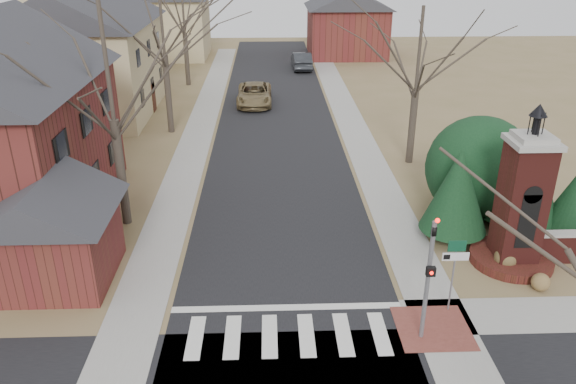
{
  "coord_description": "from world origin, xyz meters",
  "views": [
    {
      "loc": [
        -0.52,
        -13.82,
        11.8
      ],
      "look_at": [
        0.18,
        6.0,
        2.76
      ],
      "focal_mm": 35.0,
      "sensor_mm": 36.0,
      "label": 1
    }
  ],
  "objects_px": {
    "traffic_signal_pole": "(429,269)",
    "distant_car": "(302,60)",
    "sign_post": "(455,262)",
    "pickup_truck": "(254,94)",
    "brick_gate_monument": "(519,214)"
  },
  "relations": [
    {
      "from": "pickup_truck",
      "to": "brick_gate_monument",
      "type": "bearing_deg",
      "value": -65.67
    },
    {
      "from": "traffic_signal_pole",
      "to": "brick_gate_monument",
      "type": "relative_size",
      "value": 0.69
    },
    {
      "from": "traffic_signal_pole",
      "to": "pickup_truck",
      "type": "bearing_deg",
      "value": 101.9
    },
    {
      "from": "pickup_truck",
      "to": "distant_car",
      "type": "relative_size",
      "value": 1.12
    },
    {
      "from": "traffic_signal_pole",
      "to": "distant_car",
      "type": "distance_m",
      "value": 40.59
    },
    {
      "from": "sign_post",
      "to": "distant_car",
      "type": "height_order",
      "value": "sign_post"
    },
    {
      "from": "brick_gate_monument",
      "to": "pickup_truck",
      "type": "relative_size",
      "value": 1.16
    },
    {
      "from": "distant_car",
      "to": "pickup_truck",
      "type": "bearing_deg",
      "value": 68.94
    },
    {
      "from": "traffic_signal_pole",
      "to": "distant_car",
      "type": "bearing_deg",
      "value": 92.19
    },
    {
      "from": "traffic_signal_pole",
      "to": "brick_gate_monument",
      "type": "distance_m",
      "value": 6.47
    },
    {
      "from": "traffic_signal_pole",
      "to": "brick_gate_monument",
      "type": "bearing_deg",
      "value": 43.24
    },
    {
      "from": "brick_gate_monument",
      "to": "pickup_truck",
      "type": "distance_m",
      "value": 25.88
    },
    {
      "from": "traffic_signal_pole",
      "to": "pickup_truck",
      "type": "xyz_separation_m",
      "value": [
        -5.9,
        27.99,
        -1.81
      ]
    },
    {
      "from": "traffic_signal_pole",
      "to": "sign_post",
      "type": "distance_m",
      "value": 2.02
    },
    {
      "from": "sign_post",
      "to": "distant_car",
      "type": "bearing_deg",
      "value": 94.16
    }
  ]
}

